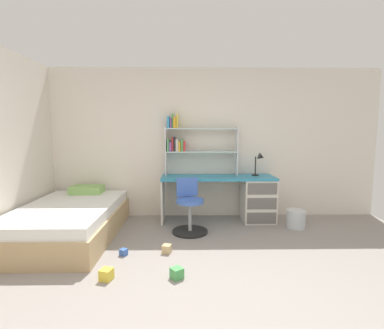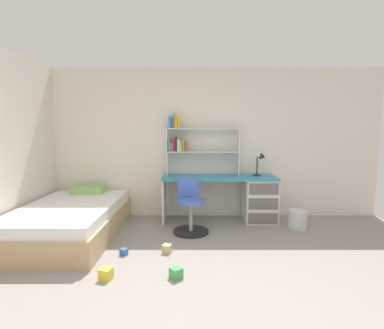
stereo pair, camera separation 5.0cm
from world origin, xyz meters
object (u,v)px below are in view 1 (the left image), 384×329
Objects in this scene: swivel_chair at (189,211)px; desk_lamp at (260,160)px; toy_block_blue_1 at (124,252)px; toy_block_yellow_3 at (106,274)px; desk at (247,196)px; waste_bin at (296,219)px; bed_platform at (69,221)px; toy_block_natural_0 at (167,249)px; bookshelf_hutch at (190,141)px; toy_block_green_2 at (177,273)px.

desk_lamp is at bearing 25.94° from swivel_chair.
toy_block_blue_1 is 0.57m from toy_block_yellow_3.
desk is at bearing -168.34° from desk_lamp.
swivel_chair is at bearing -174.61° from waste_bin.
toy_block_blue_1 is at bearing -34.00° from bed_platform.
toy_block_yellow_3 is at bearing -94.52° from toy_block_blue_1.
swivel_chair is 7.87× the size of toy_block_natural_0.
desk reaches higher than toy_block_natural_0.
bookshelf_hutch is 4.20× the size of waste_bin.
toy_block_natural_0 is 0.52m from toy_block_blue_1.
desk_lamp is 2.93m from toy_block_yellow_3.
desk is 1.53× the size of bookshelf_hutch.
bed_platform reaches higher than toy_block_natural_0.
waste_bin is at bearing 5.39° from swivel_chair.
bed_platform is 1.08m from toy_block_blue_1.
bookshelf_hutch reaches higher than swivel_chair.
desk_lamp is (1.15, -0.11, -0.31)m from bookshelf_hutch.
desk_lamp reaches higher than toy_block_natural_0.
toy_block_natural_0 is at bearing 48.34° from toy_block_yellow_3.
bed_platform is 1.51m from toy_block_natural_0.
toy_block_green_2 is at bearing -124.36° from desk_lamp.
swivel_chair is 6.95× the size of toy_block_yellow_3.
toy_block_natural_0 is (-0.28, -0.73, -0.26)m from swivel_chair.
swivel_chair is 1.65m from waste_bin.
toy_block_blue_1 is at bearing -145.33° from desk_lamp.
toy_block_green_2 is (-0.15, -2.01, -1.26)m from bookshelf_hutch.
toy_block_green_2 is at bearing 1.63° from toy_block_yellow_3.
desk reaches higher than toy_block_green_2.
bed_platform is at bearing -152.78° from bookshelf_hutch.
toy_block_yellow_3 is at bearing -131.66° from toy_block_natural_0.
toy_block_natural_0 reaches higher than toy_block_blue_1.
desk_lamp reaches higher than toy_block_blue_1.
swivel_chair reaches higher than waste_bin.
waste_bin is 2.63× the size of toy_block_green_2.
bookshelf_hutch reaches higher than toy_block_green_2.
swivel_chair reaches higher than toy_block_blue_1.
bed_platform is at bearing 125.89° from toy_block_yellow_3.
swivel_chair is 7.21× the size of toy_block_green_2.
bookshelf_hutch is 0.60× the size of bed_platform.
bookshelf_hutch is 2.54m from toy_block_yellow_3.
bed_platform reaches higher than waste_bin.
bed_platform is at bearing 146.00° from toy_block_blue_1.
toy_block_green_2 is 0.70m from toy_block_yellow_3.
swivel_chair is (-0.01, -0.68, -1.00)m from bookshelf_hutch.
desk_lamp reaches higher than waste_bin.
bed_platform is at bearing -165.08° from desk_lamp.
bookshelf_hutch reaches higher than toy_block_yellow_3.
swivel_chair is at bearing -154.06° from desk_lamp.
toy_block_natural_0 is 0.92× the size of toy_block_green_2.
toy_block_green_2 is (-1.77, -1.49, -0.08)m from waste_bin.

